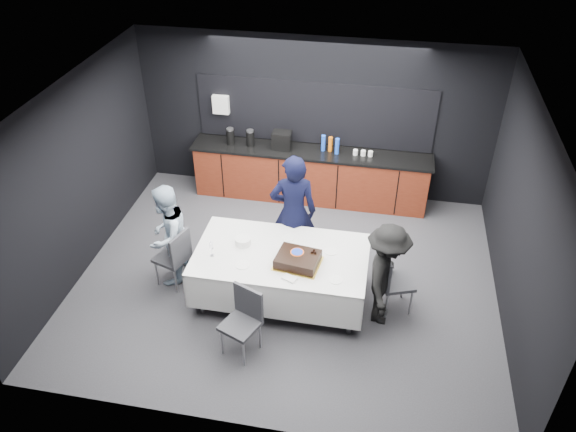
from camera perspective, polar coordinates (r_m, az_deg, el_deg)
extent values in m
plane|color=#3D3D42|center=(8.32, -0.13, -6.30)|extent=(6.00, 6.00, 0.00)
cube|color=white|center=(6.79, -0.16, 11.64)|extent=(6.00, 5.00, 0.04)
cube|color=black|center=(9.61, 2.68, 9.89)|extent=(6.00, 0.04, 2.80)
cube|color=black|center=(5.61, -5.03, -12.31)|extent=(6.00, 0.04, 2.80)
cube|color=black|center=(8.47, -20.56, 3.72)|extent=(0.04, 5.00, 2.80)
cube|color=black|center=(7.60, 22.69, -0.70)|extent=(0.04, 5.00, 2.80)
cube|color=#591C0E|center=(9.80, 2.27, 4.13)|extent=(4.00, 0.60, 0.90)
cube|color=black|center=(9.57, 2.34, 6.54)|extent=(4.10, 0.64, 0.04)
cube|color=black|center=(9.55, 2.68, 10.38)|extent=(4.00, 0.03, 1.10)
cube|color=white|center=(9.81, -6.82, 11.20)|extent=(0.28, 0.12, 0.32)
cylinder|color=black|center=(9.77, -5.86, 8.01)|extent=(0.14, 0.14, 0.26)
cylinder|color=black|center=(9.68, -3.85, 7.86)|extent=(0.14, 0.14, 0.26)
cube|color=black|center=(9.56, -0.63, 7.70)|extent=(0.32, 0.24, 0.30)
cylinder|color=blue|center=(9.51, 3.61, 7.41)|extent=(0.07, 0.07, 0.28)
cylinder|color=orange|center=(9.51, 4.33, 7.29)|extent=(0.07, 0.07, 0.26)
cylinder|color=blue|center=(9.43, 5.00, 7.08)|extent=(0.07, 0.07, 0.28)
cylinder|color=white|center=(9.48, 6.86, 6.44)|extent=(0.08, 0.08, 0.09)
cylinder|color=white|center=(9.47, 7.65, 6.36)|extent=(0.08, 0.08, 0.09)
cylinder|color=white|center=(9.47, 8.37, 6.28)|extent=(0.08, 0.08, 0.09)
cylinder|color=#99999E|center=(9.70, -5.92, 8.77)|extent=(0.12, 0.12, 0.03)
cylinder|color=#99999E|center=(9.62, -3.89, 8.63)|extent=(0.12, 0.12, 0.03)
cylinder|color=#99999E|center=(7.64, -8.87, -7.62)|extent=(0.06, 0.06, 0.75)
cylinder|color=#99999E|center=(8.35, -6.77, -3.04)|extent=(0.06, 0.06, 0.75)
cylinder|color=#99999E|center=(7.33, 6.34, -9.64)|extent=(0.06, 0.06, 0.75)
cylinder|color=#99999E|center=(8.07, 7.02, -4.67)|extent=(0.06, 0.06, 0.75)
cube|color=silver|center=(7.53, -0.70, -3.97)|extent=(2.32, 1.32, 0.04)
cube|color=silver|center=(7.23, -1.70, -8.81)|extent=(2.32, 0.02, 0.55)
cube|color=silver|center=(8.19, 0.19, -2.57)|extent=(2.32, 0.02, 0.55)
cube|color=silver|center=(7.95, -8.87, -4.43)|extent=(0.02, 1.32, 0.55)
cube|color=silver|center=(7.61, 7.89, -6.49)|extent=(0.02, 1.32, 0.55)
cube|color=gold|center=(7.35, 1.00, -4.84)|extent=(0.64, 0.55, 0.01)
cube|color=black|center=(7.31, 1.00, -4.45)|extent=(0.59, 0.50, 0.12)
cube|color=black|center=(7.27, 1.01, -4.05)|extent=(0.59, 0.50, 0.01)
cylinder|color=#E45413|center=(7.31, 0.93, -3.69)|extent=(0.18, 0.18, 0.00)
cylinder|color=#1837B8|center=(7.31, 0.93, -3.67)|extent=(0.15, 0.15, 0.01)
sphere|color=black|center=(7.32, 2.56, -3.48)|extent=(0.04, 0.04, 0.04)
sphere|color=black|center=(7.29, 2.67, -3.69)|extent=(0.04, 0.04, 0.04)
sphere|color=black|center=(7.30, 2.36, -3.66)|extent=(0.04, 0.04, 0.04)
cylinder|color=white|center=(7.67, -4.59, -2.56)|extent=(0.21, 0.21, 0.10)
cylinder|color=white|center=(7.36, -4.65, -4.96)|extent=(0.19, 0.19, 0.01)
cylinder|color=white|center=(7.57, 4.38, -3.61)|extent=(0.18, 0.18, 0.01)
cylinder|color=white|center=(7.14, 4.85, -6.45)|extent=(0.18, 0.18, 0.01)
cylinder|color=white|center=(7.78, -0.02, -2.22)|extent=(0.18, 0.18, 0.01)
cube|color=white|center=(7.12, 0.14, -6.36)|extent=(0.20, 0.17, 0.03)
cylinder|color=white|center=(7.55, -7.72, -3.99)|extent=(0.06, 0.06, 0.00)
cylinder|color=white|center=(7.51, -7.75, -3.62)|extent=(0.01, 0.01, 0.12)
cylinder|color=white|center=(7.44, -7.82, -2.96)|extent=(0.05, 0.05, 0.10)
cube|color=#323237|center=(8.14, -11.72, -4.15)|extent=(0.53, 0.53, 0.05)
cube|color=#323237|center=(7.88, -10.86, -3.18)|extent=(0.17, 0.41, 0.45)
cylinder|color=#99999E|center=(8.47, -11.72, -4.35)|extent=(0.03, 0.03, 0.44)
cylinder|color=#99999E|center=(8.28, -13.18, -5.64)|extent=(0.03, 0.03, 0.44)
cylinder|color=#99999E|center=(8.29, -9.89, -5.10)|extent=(0.03, 0.03, 0.44)
cylinder|color=#99999E|center=(8.10, -11.34, -6.45)|extent=(0.03, 0.03, 0.44)
cube|color=#323237|center=(7.72, 10.98, -6.62)|extent=(0.54, 0.54, 0.05)
cube|color=#323237|center=(7.50, 9.81, -5.39)|extent=(0.18, 0.41, 0.45)
cylinder|color=#99999E|center=(7.81, 12.37, -8.53)|extent=(0.03, 0.03, 0.44)
cylinder|color=#99999E|center=(8.04, 11.56, -6.89)|extent=(0.03, 0.03, 0.44)
cylinder|color=#99999E|center=(7.71, 9.98, -8.89)|extent=(0.03, 0.03, 0.44)
cylinder|color=#99999E|center=(7.94, 9.24, -7.21)|extent=(0.03, 0.03, 0.44)
cube|color=#323237|center=(7.04, -4.89, -11.02)|extent=(0.55, 0.55, 0.05)
cube|color=#323237|center=(6.96, -4.03, -8.67)|extent=(0.40, 0.20, 0.45)
cylinder|color=#99999E|center=(7.20, -6.74, -12.52)|extent=(0.03, 0.03, 0.44)
cylinder|color=#99999E|center=(7.05, -4.53, -13.70)|extent=(0.03, 0.03, 0.44)
cylinder|color=#99999E|center=(7.37, -5.05, -10.92)|extent=(0.03, 0.03, 0.44)
cylinder|color=#99999E|center=(7.22, -2.87, -12.03)|extent=(0.03, 0.03, 0.44)
imported|color=black|center=(8.03, 0.54, 0.36)|extent=(0.75, 0.57, 1.85)
imported|color=#A6BCD0|center=(8.02, -12.13, -1.94)|extent=(0.70, 0.84, 1.54)
imported|color=black|center=(7.34, 9.90, -5.92)|extent=(0.64, 1.01, 1.50)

